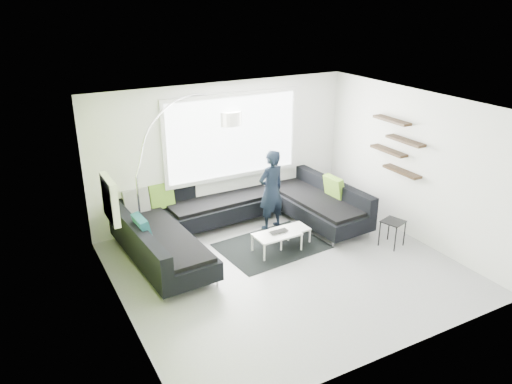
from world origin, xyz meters
TOP-DOWN VIEW (x-y plane):
  - ground at (0.00, 0.00)m, footprint 5.50×5.50m
  - room_shell at (0.04, 0.21)m, footprint 5.54×5.04m
  - sectional_sofa at (-0.14, 1.39)m, footprint 4.53×2.97m
  - rug at (0.17, 0.81)m, footprint 1.99×1.53m
  - coffee_table at (0.36, 0.69)m, footprint 1.08×0.65m
  - arc_lamp at (-1.90, 2.10)m, footprint 2.62×1.43m
  - side_table at (2.15, -0.22)m, footprint 0.46×0.46m
  - person at (0.55, 1.50)m, footprint 0.73×0.59m
  - laptop at (0.22, 0.59)m, footprint 0.38×0.26m

SIDE VIEW (x-z plane):
  - ground at x=0.00m, z-range 0.00..0.00m
  - rug at x=0.17m, z-range 0.00..0.01m
  - coffee_table at x=0.36m, z-range 0.00..0.35m
  - side_table at x=2.15m, z-range 0.00..0.50m
  - laptop at x=0.22m, z-range 0.35..0.38m
  - sectional_sofa at x=-0.14m, z-range -0.06..0.89m
  - person at x=0.55m, z-range 0.00..1.62m
  - arc_lamp at x=-1.90m, z-range 0.00..2.64m
  - room_shell at x=0.04m, z-range 0.40..3.22m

